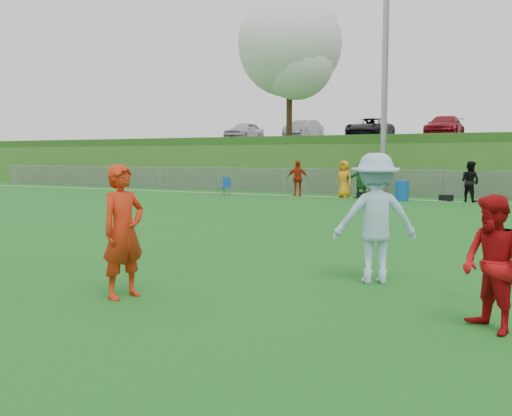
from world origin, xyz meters
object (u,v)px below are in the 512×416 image
Objects in this scene: player_blue at (375,218)px; frisbee at (483,241)px; recycling_bin at (402,191)px; player_red_left at (123,232)px; player_red_center at (493,264)px.

frisbee is (1.59, -0.68, -0.14)m from player_blue.
frisbee is at bearing -73.33° from recycling_bin.
player_blue is at bearing -78.02° from recycling_bin.
player_red_center is (4.54, 0.67, -0.15)m from player_red_left.
player_red_center is at bearing 106.66° from player_blue.
recycling_bin is (-0.65, 18.37, -0.46)m from player_red_left.
player_red_left is 4.59m from player_red_center.
player_blue is 2.25× the size of recycling_bin.
player_red_left is 4.68m from frisbee.
player_red_center is 18.45m from recycling_bin.
frisbee is at bearing 128.28° from player_blue.
player_red_center reaches higher than frisbee.
player_blue is 1.74m from frisbee.
player_red_center is 1.73× the size of recycling_bin.
player_red_left is 7.41× the size of frisbee.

